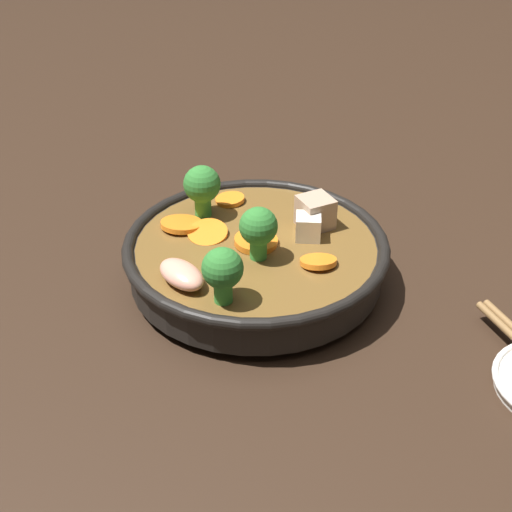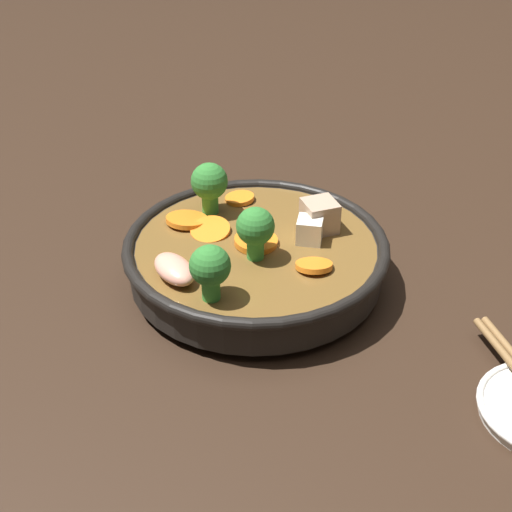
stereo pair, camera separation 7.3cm
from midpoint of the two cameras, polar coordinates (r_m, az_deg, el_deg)
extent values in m
plane|color=black|center=(0.74, -2.79, -2.13)|extent=(3.00, 3.00, 0.00)
cylinder|color=black|center=(0.74, -2.80, -1.82)|extent=(0.14, 0.14, 0.01)
cylinder|color=black|center=(0.73, -2.85, -0.33)|extent=(0.26, 0.26, 0.04)
torus|color=black|center=(0.72, -2.89, 0.87)|extent=(0.27, 0.27, 0.01)
cylinder|color=brown|center=(0.72, -2.87, 0.20)|extent=(0.24, 0.24, 0.02)
cylinder|color=orange|center=(0.75, -8.72, 2.45)|extent=(0.06, 0.06, 0.01)
cylinder|color=orange|center=(0.74, -6.72, 1.74)|extent=(0.05, 0.05, 0.01)
cylinder|color=orange|center=(0.79, -4.72, 4.45)|extent=(0.04, 0.04, 0.01)
cylinder|color=orange|center=(0.69, 2.00, -0.54)|extent=(0.04, 0.04, 0.01)
cylinder|color=orange|center=(0.72, -2.86, 1.25)|extent=(0.04, 0.04, 0.01)
cylinder|color=green|center=(0.77, -6.98, 3.96)|extent=(0.02, 0.02, 0.02)
sphere|color=#2D752D|center=(0.75, -7.11, 5.66)|extent=(0.04, 0.04, 0.04)
cylinder|color=green|center=(0.64, -5.91, -2.89)|extent=(0.02, 0.02, 0.02)
sphere|color=#2D752D|center=(0.62, -6.04, -1.09)|extent=(0.04, 0.04, 0.04)
cylinder|color=green|center=(0.69, -2.46, 0.60)|extent=(0.02, 0.02, 0.02)
sphere|color=#2D752D|center=(0.68, -2.51, 2.32)|extent=(0.04, 0.04, 0.04)
cube|color=silver|center=(0.72, 1.34, 2.26)|extent=(0.03, 0.03, 0.03)
cube|color=tan|center=(0.74, 1.98, 3.44)|extent=(0.04, 0.04, 0.03)
ellipsoid|color=#EA9E84|center=(0.66, -9.11, -1.57)|extent=(0.06, 0.06, 0.02)
camera|label=1|loc=(0.04, -92.86, -1.90)|focal=50.00mm
camera|label=2|loc=(0.04, 87.14, 1.90)|focal=50.00mm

